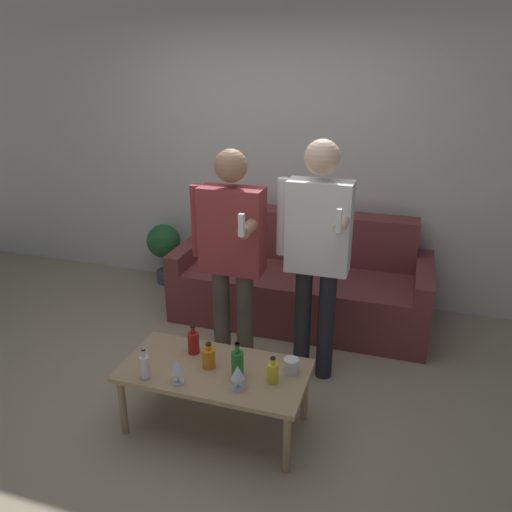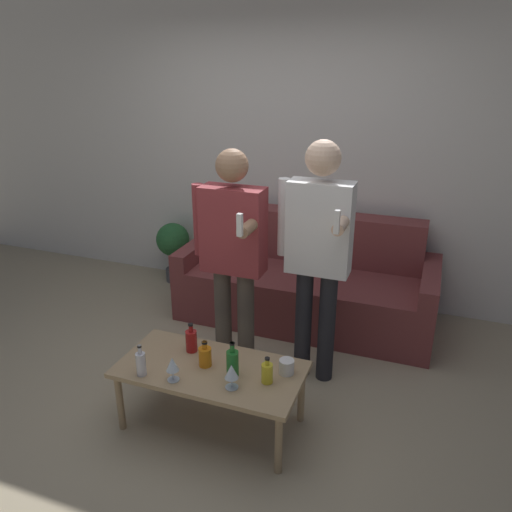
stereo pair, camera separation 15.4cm
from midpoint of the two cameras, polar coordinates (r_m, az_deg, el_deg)
ground_plane at (r=3.50m, az=-5.67°, el=-16.37°), size 16.00×16.00×0.00m
wall_back at (r=4.64m, az=4.35°, el=11.68°), size 8.00×0.06×2.70m
couch at (r=4.39m, az=6.83°, el=-3.11°), size 2.16×0.86×0.89m
coffee_table at (r=3.10m, az=-3.75°, el=-13.28°), size 1.12×0.56×0.42m
bottle_orange at (r=2.92m, az=2.83°, el=-13.17°), size 0.07×0.07×0.16m
bottle_green at (r=3.20m, az=-6.02°, el=-9.57°), size 0.07×0.07×0.19m
bottle_dark at (r=3.02m, az=-11.57°, el=-11.93°), size 0.06×0.06×0.20m
bottle_yellow at (r=3.06m, az=-4.39°, el=-11.35°), size 0.08×0.08×0.16m
bottle_red at (r=2.96m, az=-1.18°, el=-12.10°), size 0.07×0.07×0.22m
wine_glass_near at (r=2.94m, az=-8.03°, el=-12.24°), size 0.07×0.07×0.15m
wine_glass_far at (r=2.85m, az=-1.24°, el=-13.17°), size 0.08×0.08×0.15m
cup_on_table at (r=3.01m, az=5.01°, el=-12.50°), size 0.09×0.09×0.09m
person_standing_left at (r=3.39m, az=-1.40°, el=0.90°), size 0.51×0.42×1.62m
person_standing_right at (r=3.31m, az=8.42°, el=1.12°), size 0.49×0.43×1.69m
potted_plant at (r=5.09m, az=-8.61°, el=1.42°), size 0.33×0.33×0.62m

